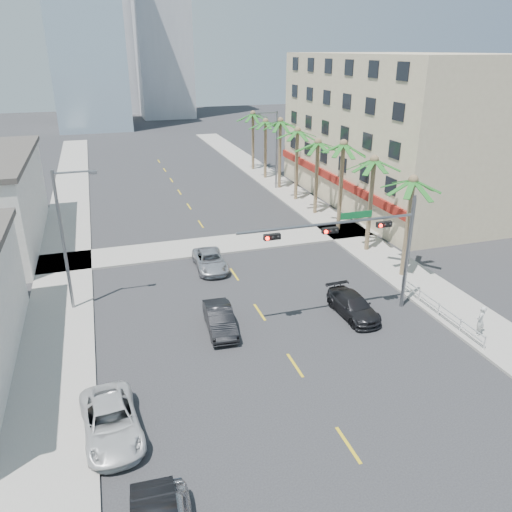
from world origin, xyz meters
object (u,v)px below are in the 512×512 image
Objects in this scene: car_lane_center at (210,261)px; pedestrian at (480,321)px; car_lane_right at (353,306)px; car_parked_far at (111,422)px; car_lane_left at (220,319)px; traffic_signal_mast at (364,238)px.

pedestrian is at bearing -46.54° from car_lane_center.
car_lane_right is at bearing -73.00° from pedestrian.
pedestrian is (20.51, 1.77, 0.36)m from car_parked_far.
car_parked_far is at bearing -29.83° from pedestrian.
pedestrian is at bearing -40.41° from car_lane_right.
car_parked_far is at bearing -128.82° from car_lane_left.
traffic_signal_mast is 8.07m from pedestrian.
car_lane_center is (1.44, 8.88, -0.05)m from car_lane_left.
car_lane_left is (-8.67, 0.73, -4.35)m from traffic_signal_mast.
traffic_signal_mast is 9.73m from car_lane_left.
car_lane_right reaches higher than car_lane_center.
traffic_signal_mast is 2.21× the size of car_parked_far.
traffic_signal_mast reaches higher than car_parked_far.
traffic_signal_mast is 2.43× the size of car_lane_right.
car_lane_right is (14.82, 6.25, -0.03)m from car_parked_far.
car_lane_right is (6.87, -9.66, 0.01)m from car_lane_center.
car_parked_far is 1.16× the size of car_lane_left.
pedestrian reaches higher than car_lane_left.
car_lane_right is at bearing -1.44° from car_lane_left.
pedestrian is (5.33, -4.54, -4.01)m from traffic_signal_mast.
traffic_signal_mast is at bearing -51.18° from car_lane_center.
car_parked_far is 9.59m from car_lane_left.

